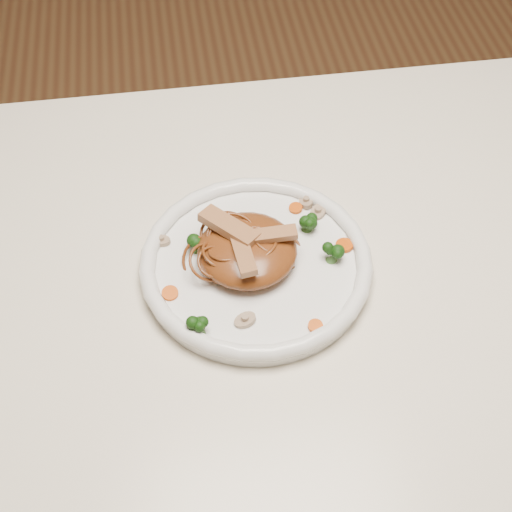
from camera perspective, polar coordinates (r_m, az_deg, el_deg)
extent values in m
plane|color=brown|center=(1.57, 2.27, -19.00)|extent=(4.00, 4.00, 0.00)
cube|color=silver|center=(0.93, 3.65, -2.63)|extent=(1.20, 0.80, 0.04)
cylinder|color=white|center=(0.91, 0.00, -0.89)|extent=(0.32, 0.32, 0.02)
ellipsoid|color=brown|center=(0.90, -0.67, 0.47)|extent=(0.14, 0.14, 0.04)
cube|color=#B07C53|center=(0.88, 1.29, 1.65)|extent=(0.06, 0.02, 0.01)
cube|color=#B07C53|center=(0.89, -2.09, 2.25)|extent=(0.07, 0.07, 0.01)
cube|color=#B07C53|center=(0.86, -0.92, 0.04)|extent=(0.02, 0.06, 0.01)
cylinder|color=#C44407|center=(0.96, 3.05, 3.67)|extent=(0.02, 0.02, 0.00)
cylinder|color=#C44407|center=(0.88, -6.59, -2.85)|extent=(0.03, 0.03, 0.00)
cylinder|color=#C44407|center=(0.93, 6.78, 0.82)|extent=(0.02, 0.02, 0.00)
cylinder|color=#C44407|center=(0.95, -2.14, 2.87)|extent=(0.03, 0.03, 0.00)
cylinder|color=#C44407|center=(0.85, 4.57, -5.37)|extent=(0.02, 0.02, 0.00)
cylinder|color=tan|center=(0.85, -0.84, -4.93)|extent=(0.03, 0.03, 0.01)
cylinder|color=tan|center=(0.96, 4.76, 3.35)|extent=(0.04, 0.04, 0.01)
cylinder|color=tan|center=(0.93, -7.22, 1.16)|extent=(0.03, 0.03, 0.01)
cylinder|color=tan|center=(0.97, 3.85, 4.14)|extent=(0.03, 0.03, 0.01)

